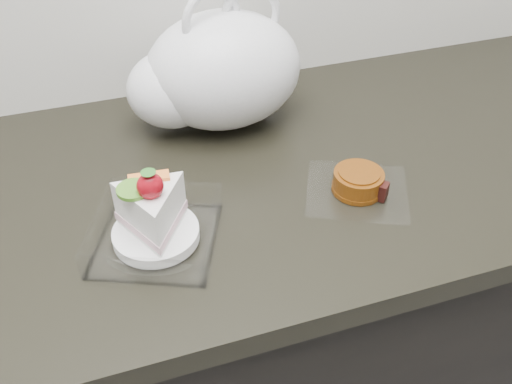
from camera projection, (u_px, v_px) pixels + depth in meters
The scene contains 4 objects.
counter at pixel (170, 357), 1.19m from camera, with size 2.04×0.64×0.90m.
cake_tray at pixel (154, 222), 0.80m from camera, with size 0.22×0.22×0.13m.
mooncake_wrap at pixel (359, 183), 0.90m from camera, with size 0.21×0.20×0.04m.
plastic_bag at pixel (214, 73), 1.00m from camera, with size 0.34×0.26×0.26m.
Camera 1 is at (-0.05, 0.97, 1.48)m, focal length 40.00 mm.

